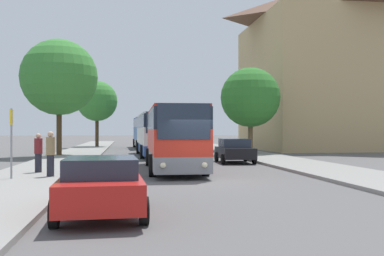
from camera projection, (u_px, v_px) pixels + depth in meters
The scene contains 15 objects.
ground_plane at pixel (202, 182), 17.87m from camera, with size 300.00×300.00×0.00m, color #565454.
sidewalk_left at pixel (19, 183), 16.86m from camera, with size 4.00×120.00×0.15m, color gray.
sidewalk_right at pixel (366, 178), 18.88m from camera, with size 4.00×120.00×0.15m, color gray.
building_right_background at pixel (339, 64), 49.01m from camera, with size 18.50×15.87×18.60m.
bus_front at pixel (173, 137), 23.20m from camera, with size 2.86×10.46×3.18m.
bus_middle at pixel (155, 134), 35.79m from camera, with size 2.89×11.35×3.33m.
bus_rear at pixel (147, 132), 50.42m from camera, with size 3.03×10.46×3.48m.
parked_car_left_curb at pixel (101, 185), 10.93m from camera, with size 2.22×4.27×1.42m.
parked_car_right_near at pixel (235, 150), 28.37m from camera, with size 2.25×4.01×1.52m.
bus_stop_sign at pixel (11, 135), 17.84m from camera, with size 0.08×0.45×2.79m.
pedestrian_waiting_near at pixel (38, 153), 20.42m from camera, with size 0.36×0.36×1.78m.
pedestrian_waiting_far at pixel (50, 153), 18.64m from camera, with size 0.36×0.36×1.88m.
tree_left_near at pixel (97, 101), 52.17m from camera, with size 4.70×4.70×7.64m.
tree_left_far at pixel (59, 77), 34.51m from camera, with size 5.85×5.85×8.91m.
tree_right_near at pixel (250, 97), 37.36m from camera, with size 4.97×4.97×7.13m.
Camera 1 is at (-2.98, -17.63, 2.09)m, focal length 42.00 mm.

